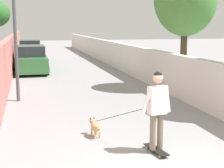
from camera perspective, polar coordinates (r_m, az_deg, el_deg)
The scene contains 9 objects.
ground_plane at distance 19.70m, azimuth -7.37°, elevation 2.01°, with size 80.00×80.00×0.00m, color gray.
wall_left at distance 17.49m, azimuth -17.19°, elevation 4.00°, with size 48.00×0.30×2.04m, color #CC726B.
fence_right at distance 18.33m, azimuth 3.39°, elevation 4.02°, with size 48.00×0.30×1.62m, color silver.
lamp_post at distance 12.34m, azimuth -16.17°, elevation 9.85°, with size 0.36×0.36×4.00m.
skateboard at distance 7.45m, azimuth 7.48°, elevation -10.96°, with size 0.82×0.31×0.08m.
person_skateboarder at distance 7.15m, azimuth 7.66°, elevation -3.47°, with size 0.27×0.72×1.68m.
dog at distance 8.32m, azimuth -2.84°, elevation -7.10°, with size 1.65×1.20×1.06m.
car_near at distance 19.99m, azimuth -13.50°, elevation 4.00°, with size 4.35×1.80×1.54m.
car_far at distance 27.01m, azimuth -13.73°, elevation 5.49°, with size 3.90×1.80×1.54m.
Camera 1 is at (-5.38, 2.29, 2.73)m, focal length 53.94 mm.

